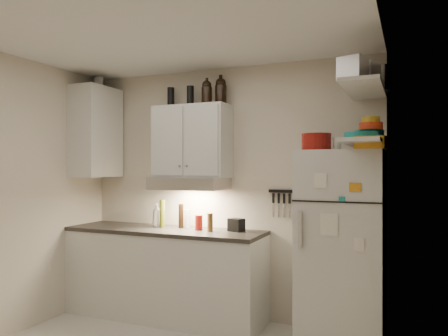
% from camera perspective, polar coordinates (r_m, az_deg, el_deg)
% --- Properties ---
extents(ceiling, '(3.20, 3.00, 0.02)m').
position_cam_1_polar(ceiling, '(3.43, -10.33, 18.03)').
color(ceiling, white).
rests_on(ceiling, ground).
extents(back_wall, '(3.20, 0.02, 2.60)m').
position_cam_1_polar(back_wall, '(4.60, 0.13, -3.12)').
color(back_wall, beige).
rests_on(back_wall, ground).
extents(right_wall, '(0.02, 3.00, 2.60)m').
position_cam_1_polar(right_wall, '(2.73, 19.21, -5.25)').
color(right_wall, beige).
rests_on(right_wall, ground).
extents(base_cabinet, '(2.10, 0.60, 0.88)m').
position_cam_1_polar(base_cabinet, '(4.70, -7.77, -13.66)').
color(base_cabinet, silver).
rests_on(base_cabinet, floor).
extents(countertop, '(2.10, 0.62, 0.04)m').
position_cam_1_polar(countertop, '(4.61, -7.77, -8.10)').
color(countertop, '#2E2B27').
rests_on(countertop, base_cabinet).
extents(upper_cabinet, '(0.80, 0.33, 0.75)m').
position_cam_1_polar(upper_cabinet, '(4.57, -4.20, 3.45)').
color(upper_cabinet, silver).
rests_on(upper_cabinet, back_wall).
extents(side_cabinet, '(0.33, 0.55, 1.00)m').
position_cam_1_polar(side_cabinet, '(5.09, -16.36, 4.50)').
color(side_cabinet, silver).
rests_on(side_cabinet, left_wall).
extents(range_hood, '(0.76, 0.46, 0.12)m').
position_cam_1_polar(range_hood, '(4.51, -4.58, -2.03)').
color(range_hood, silver).
rests_on(range_hood, back_wall).
extents(fridge, '(0.70, 0.68, 1.70)m').
position_cam_1_polar(fridge, '(3.98, 15.13, -10.14)').
color(fridge, silver).
rests_on(fridge, floor).
extents(shelf_hi, '(0.30, 0.95, 0.03)m').
position_cam_1_polar(shelf_hi, '(3.81, 17.86, 9.82)').
color(shelf_hi, silver).
rests_on(shelf_hi, right_wall).
extents(shelf_lo, '(0.30, 0.95, 0.03)m').
position_cam_1_polar(shelf_lo, '(3.76, 17.86, 3.20)').
color(shelf_lo, silver).
rests_on(shelf_lo, right_wall).
extents(knife_strip, '(0.42, 0.02, 0.03)m').
position_cam_1_polar(knife_strip, '(4.35, 8.53, -3.03)').
color(knife_strip, black).
rests_on(knife_strip, back_wall).
extents(dutch_oven, '(0.27, 0.27, 0.15)m').
position_cam_1_polar(dutch_oven, '(3.84, 11.98, 3.33)').
color(dutch_oven, maroon).
rests_on(dutch_oven, fridge).
extents(book_stack, '(0.26, 0.31, 0.10)m').
position_cam_1_polar(book_stack, '(3.64, 18.84, 3.11)').
color(book_stack, orange).
rests_on(book_stack, fridge).
extents(spice_jar, '(0.08, 0.08, 0.11)m').
position_cam_1_polar(spice_jar, '(3.82, 14.52, 3.05)').
color(spice_jar, silver).
rests_on(spice_jar, fridge).
extents(stock_pot, '(0.40, 0.40, 0.22)m').
position_cam_1_polar(stock_pot, '(4.12, 18.96, 10.82)').
color(stock_pot, silver).
rests_on(stock_pot, shelf_hi).
extents(tin_a, '(0.23, 0.22, 0.18)m').
position_cam_1_polar(tin_a, '(3.78, 18.04, 11.50)').
color(tin_a, '#AAAAAD').
rests_on(tin_a, shelf_hi).
extents(tin_b, '(0.23, 0.23, 0.18)m').
position_cam_1_polar(tin_b, '(3.58, 16.45, 12.21)').
color(tin_b, '#AAAAAD').
rests_on(tin_b, shelf_hi).
extents(bowl_teal, '(0.24, 0.24, 0.10)m').
position_cam_1_polar(bowl_teal, '(3.95, 18.42, 3.96)').
color(bowl_teal, teal).
rests_on(bowl_teal, shelf_lo).
extents(bowl_orange, '(0.19, 0.19, 0.06)m').
position_cam_1_polar(bowl_orange, '(3.88, 18.62, 5.19)').
color(bowl_orange, red).
rests_on(bowl_orange, bowl_teal).
extents(bowl_yellow, '(0.15, 0.15, 0.05)m').
position_cam_1_polar(bowl_yellow, '(3.88, 18.62, 5.97)').
color(bowl_yellow, gold).
rests_on(bowl_yellow, bowl_orange).
extents(plates, '(0.32, 0.32, 0.07)m').
position_cam_1_polar(plates, '(3.75, 17.40, 3.95)').
color(plates, teal).
rests_on(plates, shelf_lo).
extents(growler_a, '(0.11, 0.11, 0.25)m').
position_cam_1_polar(growler_a, '(4.53, -2.27, 9.87)').
color(growler_a, black).
rests_on(growler_a, upper_cabinet).
extents(growler_b, '(0.15, 0.15, 0.28)m').
position_cam_1_polar(growler_b, '(4.55, -0.43, 10.02)').
color(growler_b, black).
rests_on(growler_b, upper_cabinet).
extents(thermos_a, '(0.09, 0.09, 0.22)m').
position_cam_1_polar(thermos_a, '(4.68, -4.42, 9.32)').
color(thermos_a, black).
rests_on(thermos_a, upper_cabinet).
extents(thermos_b, '(0.08, 0.08, 0.22)m').
position_cam_1_polar(thermos_b, '(4.81, -6.95, 9.09)').
color(thermos_b, black).
rests_on(thermos_b, upper_cabinet).
extents(side_jar, '(0.13, 0.13, 0.14)m').
position_cam_1_polar(side_jar, '(5.28, -16.04, 10.58)').
color(side_jar, silver).
rests_on(side_jar, side_cabinet).
extents(soap_bottle, '(0.12, 0.12, 0.28)m').
position_cam_1_polar(soap_bottle, '(4.74, -8.76, -5.95)').
color(soap_bottle, silver).
rests_on(soap_bottle, countertop).
extents(pepper_mill, '(0.07, 0.07, 0.18)m').
position_cam_1_polar(pepper_mill, '(4.36, -1.83, -7.11)').
color(pepper_mill, brown).
rests_on(pepper_mill, countertop).
extents(oil_bottle, '(0.07, 0.07, 0.29)m').
position_cam_1_polar(oil_bottle, '(4.67, -8.06, -5.94)').
color(oil_bottle, '#566018').
rests_on(oil_bottle, countertop).
extents(vinegar_bottle, '(0.07, 0.07, 0.25)m').
position_cam_1_polar(vinegar_bottle, '(4.62, -5.63, -6.26)').
color(vinegar_bottle, black).
rests_on(vinegar_bottle, countertop).
extents(clear_bottle, '(0.07, 0.07, 0.20)m').
position_cam_1_polar(clear_bottle, '(4.62, -4.75, -6.62)').
color(clear_bottle, silver).
rests_on(clear_bottle, countertop).
extents(red_jar, '(0.08, 0.08, 0.15)m').
position_cam_1_polar(red_jar, '(4.46, -3.31, -7.14)').
color(red_jar, maroon).
rests_on(red_jar, countertop).
extents(caddy, '(0.18, 0.15, 0.13)m').
position_cam_1_polar(caddy, '(4.37, 1.61, -7.44)').
color(caddy, black).
rests_on(caddy, countertop).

